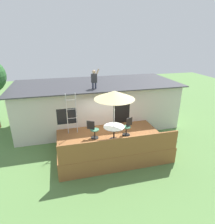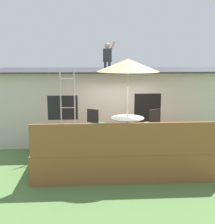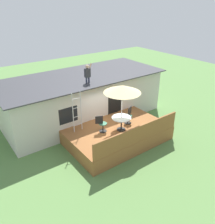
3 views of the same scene
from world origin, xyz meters
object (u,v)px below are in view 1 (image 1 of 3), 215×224
at_px(patio_table, 114,129).
at_px(step_ladder, 72,114).
at_px(patio_chair_left, 93,130).
at_px(patio_chair_right, 127,127).
at_px(person_figure, 94,78).
at_px(patio_umbrella, 114,95).

bearing_deg(patio_table, step_ladder, 145.75).
relative_size(patio_table, step_ladder, 0.47).
distance_m(patio_chair_left, patio_chair_right, 1.79).
distance_m(patio_table, person_figure, 3.30).
distance_m(patio_table, patio_chair_left, 1.07).
xyz_separation_m(patio_table, step_ladder, (-1.92, 1.30, 0.51)).
height_order(patio_table, person_figure, person_figure).
bearing_deg(patio_table, patio_umbrella, 180.00).
distance_m(patio_umbrella, patio_chair_right, 2.10).
height_order(person_figure, patio_chair_left, person_figure).
relative_size(patio_table, patio_umbrella, 0.41).
bearing_deg(person_figure, patio_chair_left, -103.63).
bearing_deg(patio_umbrella, patio_table, 0.00).
bearing_deg(patio_umbrella, patio_chair_right, 24.60).
height_order(step_ladder, person_figure, person_figure).
height_order(patio_umbrella, person_figure, person_figure).
bearing_deg(person_figure, patio_chair_right, -58.88).
height_order(patio_umbrella, step_ladder, patio_umbrella).
bearing_deg(step_ladder, patio_chair_right, -18.44).
bearing_deg(patio_umbrella, person_figure, 100.16).
distance_m(patio_umbrella, step_ladder, 2.63).
bearing_deg(patio_chair_left, step_ladder, 166.96).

